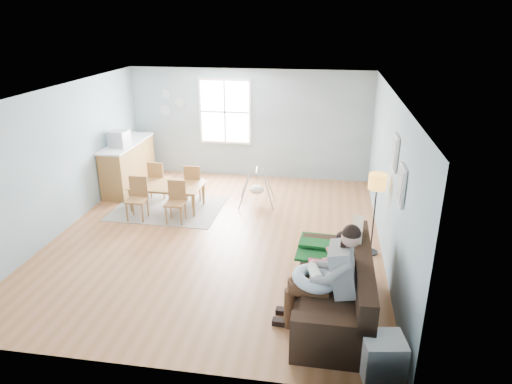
% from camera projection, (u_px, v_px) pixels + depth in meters
% --- Properties ---
extents(room, '(8.40, 9.40, 3.90)m').
position_uv_depth(room, '(214.00, 108.00, 7.75)').
color(room, '#9B6037').
extents(window, '(1.32, 0.08, 1.62)m').
position_uv_depth(window, '(225.00, 112.00, 11.30)').
color(window, white).
rests_on(window, room).
extents(pictures, '(0.05, 1.34, 0.74)m').
position_uv_depth(pictures, '(398.00, 168.00, 6.56)').
color(pictures, white).
rests_on(pictures, room).
extents(wall_plates, '(0.67, 0.02, 0.66)m').
position_uv_depth(wall_plates, '(170.00, 103.00, 11.45)').
color(wall_plates, '#A5B9C6').
rests_on(wall_plates, room).
extents(sofa, '(1.00, 2.29, 0.93)m').
position_uv_depth(sofa, '(337.00, 292.00, 6.30)').
color(sofa, black).
rests_on(sofa, room).
extents(green_throw, '(1.10, 0.98, 0.04)m').
position_uv_depth(green_throw, '(333.00, 249.00, 6.92)').
color(green_throw, '#12501F').
rests_on(green_throw, sofa).
extents(beige_pillow, '(0.21, 0.57, 0.56)m').
position_uv_depth(beige_pillow, '(356.00, 240.00, 6.63)').
color(beige_pillow, beige).
rests_on(beige_pillow, sofa).
extents(father, '(1.10, 0.52, 1.52)m').
position_uv_depth(father, '(329.00, 273.00, 5.85)').
color(father, gray).
rests_on(father, sofa).
extents(nursing_pillow, '(0.65, 0.63, 0.24)m').
position_uv_depth(nursing_pillow, '(314.00, 279.00, 5.91)').
color(nursing_pillow, '#A7BED0').
rests_on(nursing_pillow, father).
extents(infant, '(0.22, 0.41, 0.15)m').
position_uv_depth(infant, '(314.00, 271.00, 5.91)').
color(infant, white).
rests_on(infant, nursing_pillow).
extents(toddler, '(0.61, 0.34, 0.92)m').
position_uv_depth(toddler, '(333.00, 255.00, 6.35)').
color(toddler, silver).
rests_on(toddler, sofa).
extents(floor_lamp, '(0.29, 0.29, 1.46)m').
position_uv_depth(floor_lamp, '(377.00, 188.00, 7.57)').
color(floor_lamp, black).
rests_on(floor_lamp, room).
extents(storage_cube, '(0.53, 0.49, 0.52)m').
position_uv_depth(storage_cube, '(382.00, 357.00, 5.20)').
color(storage_cube, white).
rests_on(storage_cube, room).
extents(rug, '(2.29, 1.76, 0.01)m').
position_uv_depth(rug, '(168.00, 208.00, 9.84)').
color(rug, gray).
rests_on(rug, room).
extents(dining_table, '(1.55, 0.89, 0.54)m').
position_uv_depth(dining_table, '(167.00, 197.00, 9.74)').
color(dining_table, brown).
rests_on(dining_table, rug).
extents(chair_sw, '(0.41, 0.41, 0.87)m').
position_uv_depth(chair_sw, '(138.00, 196.00, 9.22)').
color(chair_sw, brown).
rests_on(chair_sw, rug).
extents(chair_se, '(0.39, 0.39, 0.84)m').
position_uv_depth(chair_se, '(176.00, 199.00, 9.09)').
color(chair_se, brown).
rests_on(chair_se, rug).
extents(chair_nw, '(0.43, 0.43, 0.87)m').
position_uv_depth(chair_nw, '(158.00, 178.00, 10.24)').
color(chair_nw, brown).
rests_on(chair_nw, rug).
extents(chair_ne, '(0.40, 0.40, 0.83)m').
position_uv_depth(chair_ne, '(193.00, 181.00, 10.11)').
color(chair_ne, brown).
rests_on(chair_ne, rug).
extents(counter, '(0.59, 2.00, 1.12)m').
position_uv_depth(counter, '(129.00, 165.00, 10.85)').
color(counter, brown).
rests_on(counter, room).
extents(monitor, '(0.42, 0.40, 0.37)m').
position_uv_depth(monitor, '(119.00, 139.00, 10.24)').
color(monitor, '#A2A2A6').
rests_on(monitor, counter).
extents(baby_swing, '(0.86, 0.87, 0.79)m').
position_uv_depth(baby_swing, '(257.00, 189.00, 9.94)').
color(baby_swing, '#A2A2A6').
rests_on(baby_swing, room).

